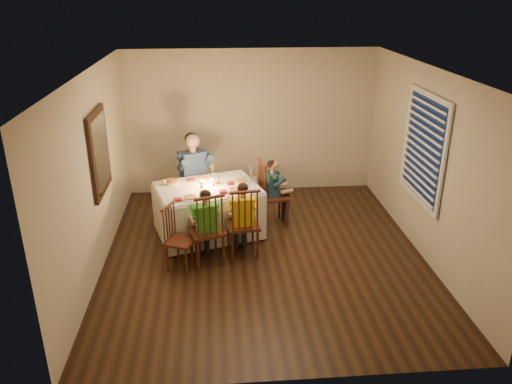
{
  "coord_description": "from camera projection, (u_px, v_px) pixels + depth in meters",
  "views": [
    {
      "loc": [
        -0.64,
        -6.27,
        3.58
      ],
      "look_at": [
        -0.11,
        0.15,
        0.91
      ],
      "focal_mm": 35.0,
      "sensor_mm": 36.0,
      "label": 1
    }
  ],
  "objects": [
    {
      "name": "chair_end",
      "position": [
        273.0,
        223.0,
        8.14
      ],
      "size": [
        0.5,
        0.51,
        1.07
      ],
      "primitive_type": null,
      "rotation": [
        0.0,
        0.0,
        1.76
      ],
      "color": "#3E1C11",
      "rests_on": "ground"
    },
    {
      "name": "serving_bowl",
      "position": [
        171.0,
        182.0,
        7.58
      ],
      "size": [
        0.22,
        0.22,
        0.05
      ],
      "primitive_type": "imported",
      "rotation": [
        0.0,
        0.0,
        -0.01
      ],
      "color": "white",
      "rests_on": "dining_table"
    },
    {
      "name": "chair_adult",
      "position": [
        196.0,
        213.0,
        8.5
      ],
      "size": [
        0.57,
        0.56,
        1.07
      ],
      "primitive_type": null,
      "rotation": [
        0.0,
        0.0,
        0.42
      ],
      "color": "#3E1C11",
      "rests_on": "ground"
    },
    {
      "name": "squash",
      "position": [
        164.0,
        182.0,
        7.54
      ],
      "size": [
        0.09,
        0.09,
        0.09
      ],
      "primitive_type": "sphere",
      "color": "#FFEC43",
      "rests_on": "dining_table"
    },
    {
      "name": "candle_left",
      "position": [
        202.0,
        184.0,
        7.44
      ],
      "size": [
        0.06,
        0.06,
        0.1
      ],
      "primitive_type": "cylinder",
      "color": "white",
      "rests_on": "dining_table"
    },
    {
      "name": "orange_fruit",
      "position": [
        217.0,
        182.0,
        7.57
      ],
      "size": [
        0.08,
        0.08,
        0.08
      ],
      "primitive_type": "sphere",
      "color": "#E54913",
      "rests_on": "dining_table"
    },
    {
      "name": "candle_right",
      "position": [
        212.0,
        183.0,
        7.49
      ],
      "size": [
        0.06,
        0.06,
        0.1
      ],
      "primitive_type": "cylinder",
      "color": "white",
      "rests_on": "dining_table"
    },
    {
      "name": "setting_adult",
      "position": [
        203.0,
        178.0,
        7.78
      ],
      "size": [
        0.32,
        0.32,
        0.02
      ],
      "primitive_type": "cylinder",
      "rotation": [
        0.0,
        0.0,
        0.29
      ],
      "color": "white",
      "rests_on": "dining_table"
    },
    {
      "name": "wall_mirror",
      "position": [
        99.0,
        152.0,
        6.72
      ],
      "size": [
        0.06,
        0.95,
        1.15
      ],
      "color": "black",
      "rests_on": "wall_left"
    },
    {
      "name": "setting_yellow",
      "position": [
        235.0,
        190.0,
        7.33
      ],
      "size": [
        0.32,
        0.32,
        0.02
      ],
      "primitive_type": "cylinder",
      "rotation": [
        0.0,
        0.0,
        0.29
      ],
      "color": "white",
      "rests_on": "dining_table"
    },
    {
      "name": "child_teal",
      "position": [
        273.0,
        223.0,
        8.14
      ],
      "size": [
        0.39,
        0.42,
        1.08
      ],
      "primitive_type": null,
      "rotation": [
        0.0,
        0.0,
        1.76
      ],
      "color": "#1A3743",
      "rests_on": "ground"
    },
    {
      "name": "adult",
      "position": [
        196.0,
        213.0,
        8.5
      ],
      "size": [
        0.7,
        0.67,
        1.4
      ],
      "primitive_type": null,
      "rotation": [
        0.0,
        0.0,
        0.42
      ],
      "color": "#2F4A76",
      "rests_on": "ground"
    },
    {
      "name": "wall_right",
      "position": [
        427.0,
        165.0,
        6.87
      ],
      "size": [
        0.02,
        5.0,
        2.6
      ],
      "primitive_type": "cube",
      "color": "#B8B09D",
      "rests_on": "ground"
    },
    {
      "name": "wall_back",
      "position": [
        251.0,
        122.0,
        9.0
      ],
      "size": [
        4.5,
        0.02,
        2.6
      ],
      "primitive_type": "cube",
      "color": "#B8B09D",
      "rests_on": "ground"
    },
    {
      "name": "wall_left",
      "position": [
        94.0,
        174.0,
        6.52
      ],
      "size": [
        0.02,
        5.0,
        2.6
      ],
      "primitive_type": "cube",
      "color": "#B8B09D",
      "rests_on": "ground"
    },
    {
      "name": "ceiling",
      "position": [
        265.0,
        71.0,
        6.2
      ],
      "size": [
        5.0,
        5.0,
        0.0
      ],
      "primitive_type": "plane",
      "color": "white",
      "rests_on": "wall_back"
    },
    {
      "name": "setting_teal",
      "position": [
        242.0,
        182.0,
        7.65
      ],
      "size": [
        0.32,
        0.32,
        0.02
      ],
      "primitive_type": "cylinder",
      "rotation": [
        0.0,
        0.0,
        0.29
      ],
      "color": "white",
      "rests_on": "dining_table"
    },
    {
      "name": "chair_extra",
      "position": [
        183.0,
        267.0,
        6.86
      ],
      "size": [
        0.48,
        0.49,
        0.91
      ],
      "primitive_type": null,
      "rotation": [
        0.0,
        0.0,
        1.15
      ],
      "color": "#3E1C11",
      "rests_on": "ground"
    },
    {
      "name": "child_yellow",
      "position": [
        243.0,
        255.0,
        7.18
      ],
      "size": [
        0.42,
        0.4,
        1.12
      ],
      "primitive_type": null,
      "rotation": [
        0.0,
        0.0,
        3.27
      ],
      "color": "yellow",
      "rests_on": "ground"
    },
    {
      "name": "child_green",
      "position": [
        208.0,
        262.0,
        6.99
      ],
      "size": [
        0.46,
        0.44,
        1.1
      ],
      "primitive_type": null,
      "rotation": [
        0.0,
        0.0,
        3.46
      ],
      "color": "green",
      "rests_on": "ground"
    },
    {
      "name": "setting_green",
      "position": [
        190.0,
        198.0,
        7.05
      ],
      "size": [
        0.32,
        0.32,
        0.02
      ],
      "primitive_type": "cylinder",
      "rotation": [
        0.0,
        0.0,
        0.29
      ],
      "color": "white",
      "rests_on": "dining_table"
    },
    {
      "name": "chair_near_left",
      "position": [
        208.0,
        262.0,
        6.99
      ],
      "size": [
        0.55,
        0.54,
        1.07
      ],
      "primitive_type": null,
      "rotation": [
        0.0,
        0.0,
        3.46
      ],
      "color": "#3E1C11",
      "rests_on": "ground"
    },
    {
      "name": "ground",
      "position": [
        264.0,
        254.0,
        7.19
      ],
      "size": [
        5.0,
        5.0,
        0.0
      ],
      "primitive_type": "plane",
      "color": "black",
      "rests_on": "ground"
    },
    {
      "name": "dining_table",
      "position": [
        208.0,
        201.0,
        7.57
      ],
      "size": [
        1.76,
        1.48,
        0.76
      ],
      "rotation": [
        0.0,
        0.0,
        0.29
      ],
      "color": "silver",
      "rests_on": "ground"
    },
    {
      "name": "window_blinds",
      "position": [
        423.0,
        149.0,
        6.88
      ],
      "size": [
        0.07,
        1.34,
        1.54
      ],
      "color": "#0C1833",
      "rests_on": "wall_right"
    },
    {
      "name": "chair_near_right",
      "position": [
        243.0,
        255.0,
        7.18
      ],
      "size": [
        0.49,
        0.47,
        1.07
      ],
      "primitive_type": null,
      "rotation": [
        0.0,
        0.0,
        3.27
      ],
      "color": "#3E1C11",
      "rests_on": "ground"
    }
  ]
}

